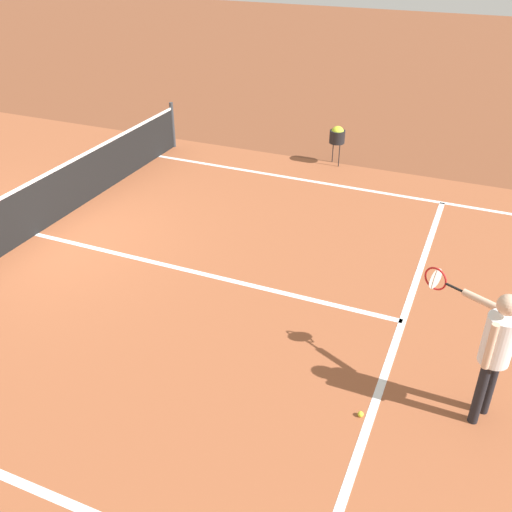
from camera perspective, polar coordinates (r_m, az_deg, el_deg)
The scene contains 9 objects.
ground_plane at distance 10.77m, azimuth -21.04°, elevation 2.02°, with size 60.00×60.00×0.00m, color brown.
court_surface_inbounds at distance 10.77m, azimuth -21.04°, elevation 2.03°, with size 10.62×24.40×0.00m, color #9E5433.
line_sideline_right at distance 11.80m, azimuth 15.88°, elevation 5.50°, with size 0.10×11.89×0.01m, color white.
line_service_near at distance 8.20m, azimuth 14.37°, elevation -6.32°, with size 8.22×0.10×0.01m, color white.
line_center_service at distance 9.02m, azimuth -5.86°, elevation -1.65°, with size 0.10×6.40×0.01m, color white.
net at distance 10.56m, azimuth -21.53°, elevation 4.36°, with size 9.71×0.09×1.07m.
player_near at distance 6.47m, azimuth 22.65°, elevation -8.07°, with size 0.85×1.03×1.64m.
ball_hopper at distance 12.93m, azimuth 8.10°, elevation 11.82°, with size 0.34×0.34×0.87m.
tennis_ball_mid_court at distance 6.74m, azimuth 10.37°, elevation -15.22°, with size 0.07×0.07×0.07m, color #CCE033.
Camera 1 is at (-6.60, -7.01, 4.83)m, focal length 40.19 mm.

